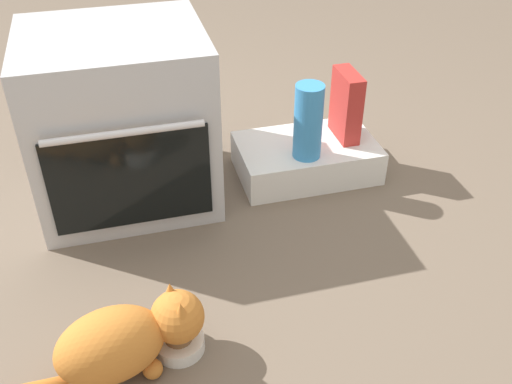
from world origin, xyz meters
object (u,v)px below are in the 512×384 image
Objects in this scene: pantry_cabinet at (306,158)px; water_bottle at (308,122)px; oven at (121,120)px; cat at (124,340)px; cereal_box at (346,105)px; food_bowl at (179,342)px.

pantry_cabinet is 1.87× the size of water_bottle.
oven is at bearing 176.88° from pantry_cabinet.
cereal_box is (0.97, 0.83, 0.16)m from cat.
oven is 1.17× the size of pantry_cabinet.
food_bowl is 0.49× the size of water_bottle.
food_bowl is 0.53× the size of cereal_box.
water_bottle reaches higher than pantry_cabinet.
oven reaches higher than cereal_box.
food_bowl is at bearing -85.66° from oven.
food_bowl is 0.18m from cat.
cereal_box is at bearing 28.77° from cat.
food_bowl is at bearing -131.71° from water_bottle.
pantry_cabinet is at bearing 50.09° from food_bowl.
cat is 1.07m from water_bottle.
food_bowl is (0.06, -0.82, -0.30)m from oven.
oven is at bearing 94.34° from food_bowl.
oven is 2.19× the size of water_bottle.
cat is (-0.15, -0.03, 0.09)m from food_bowl.
oven is 2.35× the size of cereal_box.
cereal_box is at bearing 6.67° from pantry_cabinet.
cat is 2.30× the size of cereal_box.
cat is at bearing -168.00° from food_bowl.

